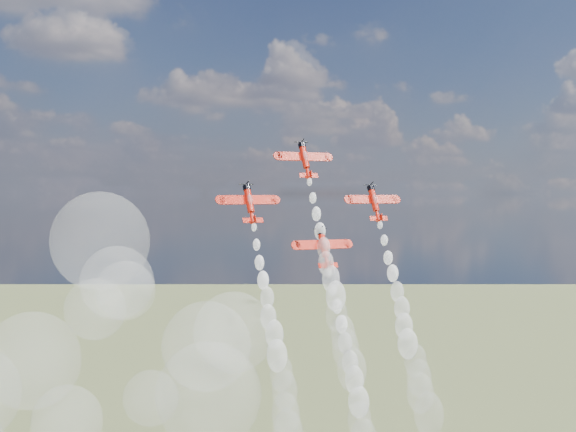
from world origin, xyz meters
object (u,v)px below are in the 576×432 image
(plane_left, at_px, (249,203))
(plane_slot, at_px, (324,248))
(plane_lead, at_px, (305,159))
(plane_right, at_px, (374,202))

(plane_left, relative_size, plane_slot, 1.00)
(plane_lead, height_order, plane_right, plane_lead)
(plane_left, distance_m, plane_right, 29.28)
(plane_left, bearing_deg, plane_lead, 16.92)
(plane_lead, distance_m, plane_right, 17.87)
(plane_lead, bearing_deg, plane_left, -163.08)
(plane_left, bearing_deg, plane_right, 0.00)
(plane_right, distance_m, plane_slot, 17.87)
(plane_lead, bearing_deg, plane_slot, -90.00)
(plane_slot, bearing_deg, plane_left, 163.08)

